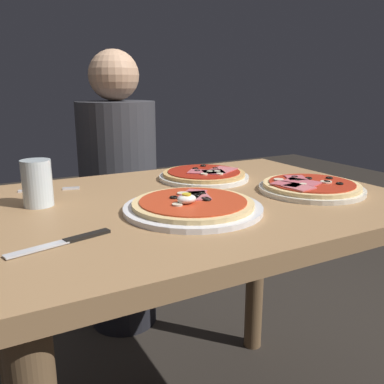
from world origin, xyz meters
TOP-DOWN VIEW (x-y plane):
  - dining_table at (0.00, 0.00)m, footprint 1.02×0.76m
  - pizza_foreground at (-0.06, -0.10)m, footprint 0.31×0.31m
  - pizza_across_left at (0.13, 0.17)m, footprint 0.27×0.27m
  - pizza_across_right at (0.30, -0.09)m, footprint 0.28×0.28m
  - water_glass_near at (-0.36, 0.11)m, footprint 0.07×0.07m
  - fork at (-0.32, 0.26)m, footprint 0.16×0.05m
  - knife at (-0.35, -0.16)m, footprint 0.19×0.06m
  - diner_person at (0.05, 0.76)m, footprint 0.32×0.32m

SIDE VIEW (x-z plane):
  - diner_person at x=0.05m, z-range -0.03..1.15m
  - dining_table at x=0.00m, z-range 0.24..1.01m
  - fork at x=-0.32m, z-range 0.77..0.77m
  - knife at x=-0.35m, z-range 0.77..0.77m
  - pizza_foreground at x=-0.06m, z-range 0.75..0.80m
  - pizza_across_left at x=0.13m, z-range 0.76..0.79m
  - pizza_across_right at x=0.30m, z-range 0.76..0.79m
  - water_glass_near at x=-0.36m, z-range 0.76..0.87m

